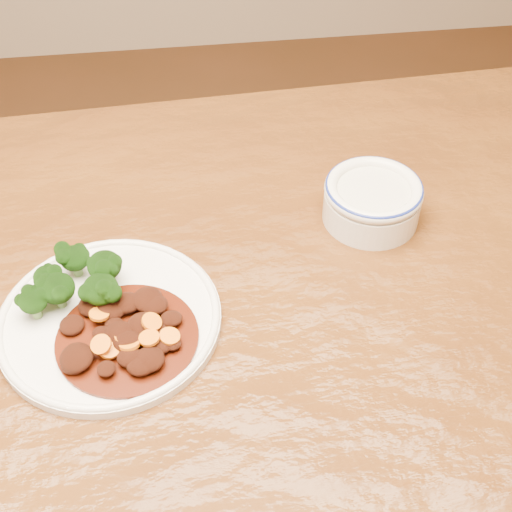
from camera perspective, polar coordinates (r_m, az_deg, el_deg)
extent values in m
cube|color=#562E0F|center=(0.83, -7.38, -6.23)|extent=(1.54, 0.97, 0.04)
cylinder|color=#361C0D|center=(1.52, 19.31, 0.16)|extent=(0.06, 0.06, 0.71)
cylinder|color=white|center=(0.82, -11.62, -5.06)|extent=(0.25, 0.25, 0.01)
torus|color=white|center=(0.81, -11.67, -4.81)|extent=(0.25, 0.25, 0.01)
cylinder|color=#709D51|center=(0.83, -15.35, -3.45)|extent=(0.01, 0.01, 0.01)
ellipsoid|color=black|center=(0.82, -15.62, -2.51)|extent=(0.04, 0.04, 0.03)
cylinder|color=#709D51|center=(0.86, -14.08, -1.04)|extent=(0.01, 0.01, 0.01)
ellipsoid|color=black|center=(0.85, -14.30, -0.16)|extent=(0.03, 0.03, 0.03)
cylinder|color=#709D51|center=(0.82, -12.12, -3.57)|extent=(0.01, 0.01, 0.01)
ellipsoid|color=black|center=(0.80, -12.33, -2.60)|extent=(0.04, 0.04, 0.03)
cylinder|color=#709D51|center=(0.83, -17.14, -4.26)|extent=(0.01, 0.01, 0.01)
ellipsoid|color=black|center=(0.81, -17.41, -3.43)|extent=(0.03, 0.03, 0.03)
cylinder|color=#709D51|center=(0.85, -16.14, -2.42)|extent=(0.01, 0.01, 0.01)
ellipsoid|color=black|center=(0.84, -16.37, -1.61)|extent=(0.03, 0.03, 0.02)
cylinder|color=#709D51|center=(0.84, -11.83, -1.70)|extent=(0.01, 0.01, 0.01)
ellipsoid|color=black|center=(0.83, -12.03, -0.74)|extent=(0.04, 0.04, 0.03)
cylinder|color=#431407|center=(0.79, -10.25, -6.49)|extent=(0.15, 0.15, 0.00)
ellipsoid|color=black|center=(0.79, -6.79, -5.00)|extent=(0.02, 0.02, 0.01)
ellipsoid|color=black|center=(0.80, -8.68, -3.45)|extent=(0.03, 0.04, 0.02)
ellipsoid|color=black|center=(0.77, -14.38, -8.52)|extent=(0.03, 0.02, 0.01)
ellipsoid|color=black|center=(0.80, -14.51, -5.38)|extent=(0.03, 0.03, 0.01)
ellipsoid|color=black|center=(0.81, -12.99, -3.87)|extent=(0.03, 0.03, 0.02)
ellipsoid|color=black|center=(0.80, -8.09, -3.89)|extent=(0.03, 0.03, 0.01)
ellipsoid|color=black|center=(0.75, -11.89, -8.82)|extent=(0.02, 0.02, 0.01)
ellipsoid|color=black|center=(0.79, -12.28, -6.00)|extent=(0.02, 0.02, 0.01)
ellipsoid|color=black|center=(0.75, -8.52, -8.18)|extent=(0.03, 0.03, 0.02)
ellipsoid|color=black|center=(0.81, -10.38, -3.73)|extent=(0.03, 0.03, 0.02)
ellipsoid|color=black|center=(0.78, -9.04, -5.40)|extent=(0.03, 0.03, 0.02)
ellipsoid|color=black|center=(0.77, -14.16, -7.88)|extent=(0.03, 0.04, 0.02)
ellipsoid|color=black|center=(0.81, -12.88, -3.69)|extent=(0.02, 0.02, 0.01)
ellipsoid|color=black|center=(0.76, -10.04, -8.00)|extent=(0.03, 0.02, 0.01)
ellipsoid|color=black|center=(0.75, -9.37, -8.55)|extent=(0.03, 0.03, 0.01)
ellipsoid|color=black|center=(0.78, -8.10, -5.91)|extent=(0.03, 0.02, 0.01)
ellipsoid|color=black|center=(0.76, -7.70, -7.04)|extent=(0.02, 0.03, 0.01)
ellipsoid|color=black|center=(0.75, -9.18, -8.66)|extent=(0.03, 0.03, 0.01)
ellipsoid|color=black|center=(0.77, -10.22, -6.73)|extent=(0.03, 0.03, 0.02)
ellipsoid|color=black|center=(0.78, -10.87, -6.10)|extent=(0.03, 0.03, 0.02)
ellipsoid|color=black|center=(0.80, -11.60, -4.21)|extent=(0.04, 0.03, 0.02)
ellipsoid|color=black|center=(0.76, -6.71, -6.99)|extent=(0.02, 0.02, 0.01)
ellipsoid|color=black|center=(0.79, -11.30, -5.33)|extent=(0.02, 0.02, 0.01)
cylinder|color=#D7610B|center=(0.77, -10.47, -6.47)|extent=(0.03, 0.03, 0.01)
cylinder|color=#D7610B|center=(0.76, -12.30, -6.92)|extent=(0.03, 0.03, 0.01)
cylinder|color=#D7610B|center=(0.76, -8.54, -6.50)|extent=(0.03, 0.03, 0.01)
cylinder|color=#D7610B|center=(0.76, -6.92, -6.39)|extent=(0.03, 0.03, 0.01)
cylinder|color=#D7610B|center=(0.76, -10.08, -6.95)|extent=(0.03, 0.03, 0.01)
cylinder|color=#D7610B|center=(0.80, -12.43, -4.57)|extent=(0.02, 0.02, 0.01)
cylinder|color=#D7610B|center=(0.77, -11.70, -7.33)|extent=(0.03, 0.03, 0.01)
cylinder|color=#D7610B|center=(0.77, -8.35, -5.23)|extent=(0.03, 0.03, 0.02)
cylinder|color=#D7610B|center=(0.75, -9.60, -8.26)|extent=(0.03, 0.03, 0.01)
cylinder|color=silver|center=(0.93, 9.21, 3.95)|extent=(0.12, 0.12, 0.04)
cylinder|color=silver|center=(0.91, 9.38, 5.09)|extent=(0.09, 0.09, 0.01)
torus|color=silver|center=(0.91, 9.41, 5.29)|extent=(0.13, 0.13, 0.02)
torus|color=navy|center=(0.91, 9.44, 5.48)|extent=(0.12, 0.12, 0.01)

